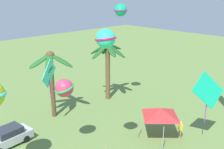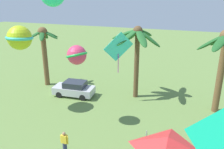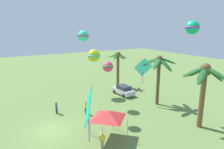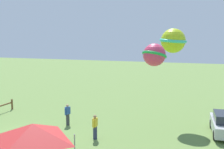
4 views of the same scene
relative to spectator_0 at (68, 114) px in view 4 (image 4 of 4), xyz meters
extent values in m
plane|color=olive|center=(3.94, -1.54, -0.81)|extent=(120.00, 120.00, 0.00)
cube|color=brown|center=(-2.24, -6.96, -0.34)|extent=(0.12, 0.12, 0.95)
cylinder|color=black|center=(-2.93, 10.09, -0.51)|extent=(0.61, 0.23, 0.60)
cylinder|color=black|center=(-0.52, 10.29, -0.51)|extent=(0.61, 0.23, 0.60)
cylinder|color=#38383D|center=(0.00, 0.00, -0.39)|extent=(0.26, 0.26, 0.84)
cube|color=#2D519E|center=(0.00, 0.00, 0.30)|extent=(0.43, 0.32, 0.54)
sphere|color=tan|center=(0.00, 0.00, 0.67)|extent=(0.21, 0.21, 0.21)
cylinder|color=#2D519E|center=(-0.22, 0.06, 0.25)|extent=(0.09, 0.09, 0.52)
cylinder|color=#2D519E|center=(0.22, -0.06, 0.25)|extent=(0.09, 0.09, 0.52)
cylinder|color=#2D3351|center=(1.95, 3.06, -0.39)|extent=(0.26, 0.26, 0.84)
cube|color=yellow|center=(1.95, 3.06, 0.30)|extent=(0.38, 0.23, 0.54)
sphere|color=#A37556|center=(1.95, 3.06, 0.67)|extent=(0.21, 0.21, 0.21)
cylinder|color=yellow|center=(1.72, 3.06, 0.25)|extent=(0.09, 0.09, 0.52)
cylinder|color=yellow|center=(2.18, 3.06, 0.25)|extent=(0.09, 0.09, 0.52)
cylinder|color=#9E9EA3|center=(6.77, 1.53, 0.24)|extent=(0.06, 0.06, 2.10)
pyramid|color=red|center=(8.07, 2.83, 1.66)|extent=(2.86, 2.86, 0.75)
sphere|color=#DC3962|center=(1.14, 6.63, 4.63)|extent=(1.37, 1.37, 1.37)
torus|color=green|center=(1.14, 6.63, 4.63)|extent=(1.99, 2.00, 0.60)
sphere|color=#B7D11E|center=(-4.03, 7.06, 5.43)|extent=(1.89, 1.89, 1.89)
torus|color=#3ED0B5|center=(-4.03, 7.06, 5.43)|extent=(2.60, 2.60, 0.39)
camera|label=1|loc=(-9.24, -8.97, 11.53)|focal=42.83mm
camera|label=2|loc=(8.81, -7.18, 8.67)|focal=37.06mm
camera|label=3|loc=(23.02, -5.45, 9.59)|focal=31.68mm
camera|label=4|loc=(17.39, 9.77, 5.62)|focal=43.65mm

